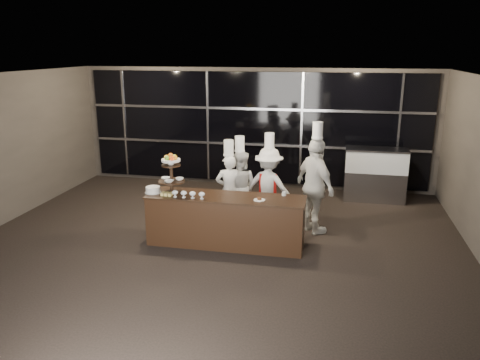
% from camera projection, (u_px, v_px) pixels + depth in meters
% --- Properties ---
extents(room, '(10.00, 10.00, 10.00)m').
position_uv_depth(room, '(198.00, 181.00, 7.17)').
color(room, black).
rests_on(room, ground).
extents(window_wall, '(8.60, 0.10, 2.80)m').
position_uv_depth(window_wall, '(254.00, 128.00, 11.82)').
color(window_wall, black).
rests_on(window_wall, ground).
extents(buffet_counter, '(2.84, 0.74, 0.92)m').
position_uv_depth(buffet_counter, '(226.00, 220.00, 8.43)').
color(buffet_counter, black).
rests_on(buffet_counter, ground).
extents(display_stand, '(0.48, 0.48, 0.74)m').
position_uv_depth(display_stand, '(171.00, 171.00, 8.39)').
color(display_stand, black).
rests_on(display_stand, buffet_counter).
extents(compotes, '(0.60, 0.11, 0.12)m').
position_uv_depth(compotes, '(188.00, 193.00, 8.20)').
color(compotes, silver).
rests_on(compotes, buffet_counter).
extents(layer_cake, '(0.30, 0.30, 0.11)m').
position_uv_depth(layer_cake, '(153.00, 190.00, 8.51)').
color(layer_cake, white).
rests_on(layer_cake, buffet_counter).
extents(pastry_squares, '(0.19, 0.12, 0.05)m').
position_uv_depth(pastry_squares, '(167.00, 194.00, 8.35)').
color(pastry_squares, '#DFCA6D').
rests_on(pastry_squares, buffet_counter).
extents(small_plate, '(0.20, 0.20, 0.05)m').
position_uv_depth(small_plate, '(259.00, 199.00, 8.09)').
color(small_plate, white).
rests_on(small_plate, buffet_counter).
extents(chef_cup, '(0.08, 0.08, 0.07)m').
position_uv_depth(chef_cup, '(284.00, 194.00, 8.33)').
color(chef_cup, white).
rests_on(chef_cup, buffet_counter).
extents(display_case, '(1.40, 0.61, 1.24)m').
position_uv_depth(display_case, '(375.00, 172.00, 10.86)').
color(display_case, '#A5A5AA').
rests_on(display_case, ground).
extents(chef_a, '(0.61, 0.49, 1.75)m').
position_uv_depth(chef_a, '(229.00, 189.00, 9.31)').
color(chef_a, white).
rests_on(chef_a, ground).
extents(chef_b, '(0.77, 0.63, 1.78)m').
position_uv_depth(chef_b, '(240.00, 186.00, 9.50)').
color(chef_b, silver).
rests_on(chef_b, ground).
extents(chef_c, '(1.12, 0.80, 1.88)m').
position_uv_depth(chef_c, '(269.00, 186.00, 9.34)').
color(chef_c, silver).
rests_on(chef_c, ground).
extents(chef_d, '(1.03, 1.14, 2.16)m').
position_uv_depth(chef_d, '(315.00, 186.00, 8.87)').
color(chef_d, white).
rests_on(chef_d, ground).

